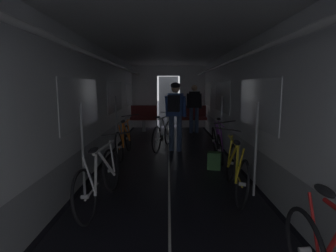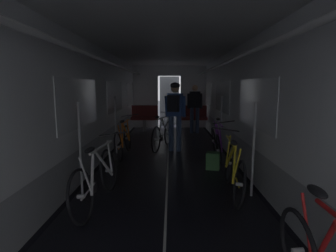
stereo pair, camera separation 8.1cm
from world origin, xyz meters
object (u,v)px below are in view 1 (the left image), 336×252
Objects in this scene: bicycle_white at (99,179)px; person_standing_near_bench at (193,105)px; bench_seat_far_right at (192,116)px; backpack_on_floor at (213,161)px; bicycle_yellow at (235,169)px; bicycle_orange at (123,140)px; person_cyclist_aisle at (174,109)px; bicycle_purple at (216,143)px; bicycle_silver_in_aisle at (162,134)px; bench_seat_far_left at (143,116)px.

person_standing_near_bench is at bearing 72.69° from bicycle_white.
backpack_on_floor is at bearing -89.97° from bench_seat_far_right.
bicycle_orange is at bearing 132.50° from bicycle_yellow.
bench_seat_far_right is at bearing 76.73° from person_cyclist_aisle.
bicycle_orange is 2.67m from bicycle_white.
bicycle_yellow and bicycle_purple have the same top height.
bicycle_silver_in_aisle is 2.09m from backpack_on_floor.
bicycle_silver_in_aisle is at bearing -110.31° from bench_seat_far_right.
bench_seat_far_left and bicycle_yellow have the same top height.
person_cyclist_aisle is 1.06× the size of bicycle_silver_in_aisle.
person_standing_near_bench reaches higher than bicycle_yellow.
person_standing_near_bench is at bearing -11.79° from bench_seat_far_left.
person_standing_near_bench reaches higher than bicycle_orange.
person_standing_near_bench is at bearing 59.18° from bicycle_orange.
person_standing_near_bench is at bearing 74.94° from person_cyclist_aisle.
backpack_on_floor is at bearing -68.78° from bench_seat_far_left.
bicycle_white is at bearing -130.34° from bicycle_purple.
person_cyclist_aisle is at bearing -105.06° from person_standing_near_bench.
bicycle_silver_in_aisle is (0.79, 3.46, 0.00)m from bicycle_white.
bench_seat_far_right is 3.92m from bicycle_purple.
bicycle_orange is at bearing 92.15° from bicycle_white.
bicycle_orange reaches higher than backpack_on_floor.
bench_seat_far_right is at bearing 61.89° from bicycle_orange.
person_cyclist_aisle reaches higher than bicycle_orange.
bicycle_white reaches higher than bicycle_silver_in_aisle.
person_standing_near_bench is (0.74, 2.74, -0.10)m from person_cyclist_aisle.
backpack_on_floor is at bearing -27.19° from bicycle_orange.
backpack_on_floor is at bearing -64.18° from person_cyclist_aisle.
backpack_on_floor is at bearing 95.11° from bicycle_yellow.
person_cyclist_aisle is at bearing 107.03° from bicycle_yellow.
bicycle_silver_in_aisle is (0.89, 0.79, 0.00)m from bicycle_orange.
bicycle_yellow is (2.06, -2.25, -0.00)m from bicycle_orange.
bicycle_orange is at bearing -92.29° from bench_seat_far_left.
bicycle_orange is 1.00× the size of bicycle_purple.
person_standing_near_bench is (-0.19, 3.54, 0.59)m from bicycle_purple.
bench_seat_far_right is at bearing 0.00° from bench_seat_far_left.
person_cyclist_aisle reaches higher than bicycle_yellow.
bicycle_purple is 1.40m from person_cyclist_aisle.
bicycle_yellow is at bearing -88.89° from bench_seat_far_right.
backpack_on_floor is (1.06, -1.79, -0.21)m from bicycle_silver_in_aisle.
bicycle_silver_in_aisle is (0.74, -2.85, -0.18)m from bench_seat_far_left.
bench_seat_far_right is 4.13m from bicycle_orange.
person_standing_near_bench is (1.80, -0.38, 0.41)m from bench_seat_far_left.
bench_seat_far_left is at bearing 87.71° from bicycle_orange.
bench_seat_far_right is 0.58× the size of bicycle_purple.
person_standing_near_bench is (1.85, 5.93, 0.60)m from bicycle_white.
bench_seat_far_right is 6.57m from bicycle_white.
bicycle_white is 2.50m from backpack_on_floor.
bench_seat_far_left is at bearing 168.21° from person_standing_near_bench.
person_standing_near_bench is at bearing 90.00° from backpack_on_floor.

